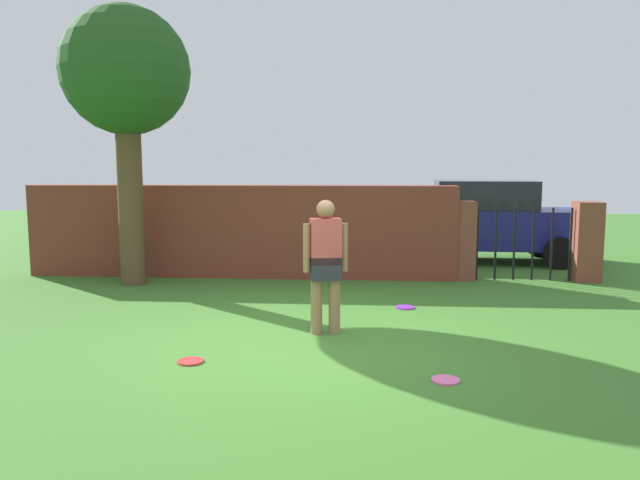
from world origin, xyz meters
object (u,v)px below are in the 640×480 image
object	(u,v)px
frisbee_red	(190,361)
person	(325,260)
car	(483,221)
frisbee_pink	(445,380)
tree	(126,77)
frisbee_purple	(405,307)

from	to	relation	value
frisbee_red	person	bearing A→B (deg)	41.85
person	car	world-z (taller)	car
person	car	xyz separation A→B (m)	(2.98, 5.84, -0.04)
person	car	size ratio (longest dim) A/B	0.38
frisbee_pink	car	bearing A→B (deg)	76.69
tree	frisbee_pink	xyz separation A→B (m)	(4.74, -4.38, -3.47)
frisbee_purple	frisbee_pink	distance (m)	2.95
frisbee_pink	frisbee_red	world-z (taller)	same
person	frisbee_purple	distance (m)	1.96
car	frisbee_pink	world-z (taller)	car
car	frisbee_pink	distance (m)	7.63
person	frisbee_pink	size ratio (longest dim) A/B	6.00
person	frisbee_purple	world-z (taller)	person
frisbee_purple	frisbee_red	world-z (taller)	same
tree	car	distance (m)	7.62
frisbee_purple	frisbee_red	bearing A→B (deg)	-132.63
car	frisbee_purple	size ratio (longest dim) A/B	15.81
car	frisbee_purple	distance (m)	4.92
tree	person	xyz separation A→B (m)	(3.51, -2.84, -2.59)
car	frisbee_red	bearing A→B (deg)	60.87
frisbee_purple	person	bearing A→B (deg)	-127.00
tree	frisbee_red	bearing A→B (deg)	-61.51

